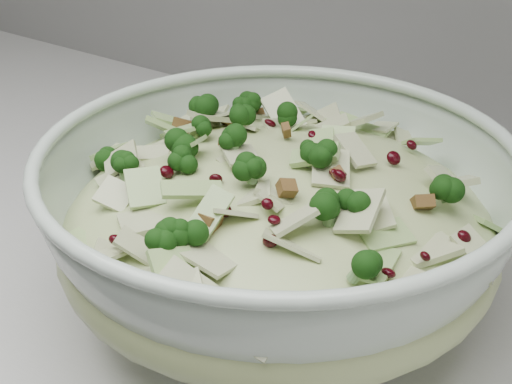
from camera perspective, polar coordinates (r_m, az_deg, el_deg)
mixing_bowl at (r=0.55m, az=1.73°, el=-2.83°), size 0.46×0.46×0.14m
salad at (r=0.54m, az=1.76°, el=-0.72°), size 0.46×0.46×0.15m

